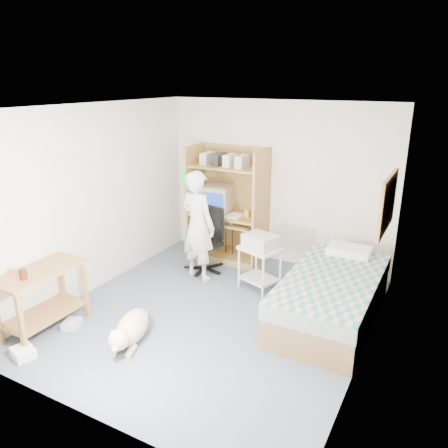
% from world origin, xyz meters
% --- Properties ---
extents(floor, '(4.00, 4.00, 0.00)m').
position_xyz_m(floor, '(0.00, 0.00, 0.00)').
color(floor, '#4B5666').
rests_on(floor, ground).
extents(wall_back, '(3.60, 0.02, 2.50)m').
position_xyz_m(wall_back, '(0.00, 2.00, 1.25)').
color(wall_back, beige).
rests_on(wall_back, floor).
extents(wall_right, '(0.02, 4.00, 2.50)m').
position_xyz_m(wall_right, '(1.80, 0.00, 1.25)').
color(wall_right, beige).
rests_on(wall_right, floor).
extents(wall_left, '(0.02, 4.00, 2.50)m').
position_xyz_m(wall_left, '(-1.80, 0.00, 1.25)').
color(wall_left, beige).
rests_on(wall_left, floor).
extents(ceiling, '(3.60, 4.00, 0.02)m').
position_xyz_m(ceiling, '(0.00, 0.00, 2.50)').
color(ceiling, white).
rests_on(ceiling, wall_back).
extents(computer_hutch, '(1.20, 0.63, 1.80)m').
position_xyz_m(computer_hutch, '(-0.70, 1.74, 0.82)').
color(computer_hutch, olive).
rests_on(computer_hutch, floor).
extents(bed, '(1.02, 2.02, 0.66)m').
position_xyz_m(bed, '(1.30, 0.62, 0.29)').
color(bed, brown).
rests_on(bed, floor).
extents(side_desk, '(0.50, 1.00, 0.75)m').
position_xyz_m(side_desk, '(-1.55, -1.20, 0.49)').
color(side_desk, olive).
rests_on(side_desk, floor).
extents(corkboard, '(0.04, 0.94, 0.66)m').
position_xyz_m(corkboard, '(1.77, 0.90, 1.45)').
color(corkboard, olive).
rests_on(corkboard, wall_right).
extents(office_chair, '(0.54, 0.54, 0.96)m').
position_xyz_m(office_chair, '(-0.76, 1.14, 0.34)').
color(office_chair, black).
rests_on(office_chair, floor).
extents(person, '(0.65, 0.50, 1.60)m').
position_xyz_m(person, '(-0.72, 0.84, 0.80)').
color(person, silver).
rests_on(person, floor).
extents(parrot, '(0.12, 0.21, 0.32)m').
position_xyz_m(parrot, '(-0.92, 0.86, 1.46)').
color(parrot, '#188413').
rests_on(parrot, person).
extents(dog, '(0.51, 0.95, 0.37)m').
position_xyz_m(dog, '(-0.51, -0.94, 0.16)').
color(dog, beige).
rests_on(dog, floor).
extents(printer_cart, '(0.62, 0.56, 0.62)m').
position_xyz_m(printer_cart, '(0.22, 0.92, 0.41)').
color(printer_cart, silver).
rests_on(printer_cart, floor).
extents(printer, '(0.50, 0.44, 0.18)m').
position_xyz_m(printer, '(0.22, 0.92, 0.71)').
color(printer, '#B0B0AB').
rests_on(printer, printer_cart).
extents(crt_monitor, '(0.48, 0.50, 0.40)m').
position_xyz_m(crt_monitor, '(-0.89, 1.75, 0.97)').
color(crt_monitor, beige).
rests_on(crt_monitor, computer_hutch).
extents(keyboard, '(0.46, 0.19, 0.03)m').
position_xyz_m(keyboard, '(-0.74, 1.58, 0.67)').
color(keyboard, beige).
rests_on(keyboard, computer_hutch).
extents(pencil_cup, '(0.08, 0.08, 0.12)m').
position_xyz_m(pencil_cup, '(-0.33, 1.65, 0.82)').
color(pencil_cup, gold).
rests_on(pencil_cup, computer_hutch).
extents(drink_glass, '(0.08, 0.08, 0.12)m').
position_xyz_m(drink_glass, '(-1.50, -1.43, 0.81)').
color(drink_glass, '#3E1A0A').
rests_on(drink_glass, side_desk).
extents(floor_box_a, '(0.30, 0.27, 0.10)m').
position_xyz_m(floor_box_a, '(-1.32, -1.70, 0.05)').
color(floor_box_a, white).
rests_on(floor_box_a, floor).
extents(floor_box_b, '(0.24, 0.27, 0.08)m').
position_xyz_m(floor_box_b, '(-1.32, -1.04, 0.04)').
color(floor_box_b, '#BCBCB6').
rests_on(floor_box_b, floor).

